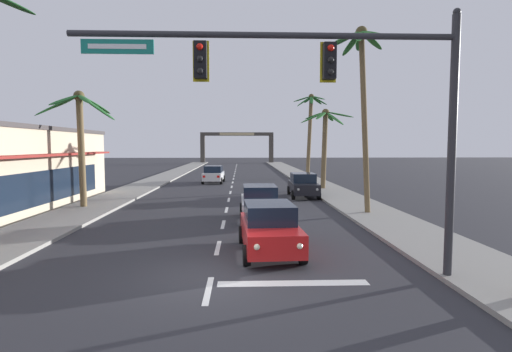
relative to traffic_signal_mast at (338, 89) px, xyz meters
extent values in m
plane|color=#2D2D33|center=(-3.35, 0.46, -5.10)|extent=(220.00, 220.00, 0.00)
cube|color=gray|center=(4.45, 20.46, -5.03)|extent=(3.20, 110.00, 0.14)
cube|color=gray|center=(-11.15, 20.46, -5.03)|extent=(3.20, 110.00, 0.14)
cube|color=silver|center=(-3.35, -0.58, -5.10)|extent=(0.16, 2.00, 0.01)
cube|color=silver|center=(-3.35, 3.66, -5.10)|extent=(0.16, 2.00, 0.01)
cube|color=silver|center=(-3.35, 7.91, -5.10)|extent=(0.16, 2.00, 0.01)
cube|color=silver|center=(-3.35, 12.15, -5.10)|extent=(0.16, 2.00, 0.01)
cube|color=silver|center=(-3.35, 16.39, -5.10)|extent=(0.16, 2.00, 0.01)
cube|color=silver|center=(-3.35, 20.63, -5.10)|extent=(0.16, 2.00, 0.01)
cube|color=silver|center=(-3.35, 24.87, -5.10)|extent=(0.16, 2.00, 0.01)
cube|color=silver|center=(-3.35, 29.11, -5.10)|extent=(0.16, 2.00, 0.01)
cube|color=silver|center=(-3.35, 33.35, -5.10)|extent=(0.16, 2.00, 0.01)
cube|color=silver|center=(-3.35, 37.59, -5.10)|extent=(0.16, 2.00, 0.01)
cube|color=silver|center=(-3.35, 41.83, -5.10)|extent=(0.16, 2.00, 0.01)
cube|color=silver|center=(-3.35, 46.07, -5.10)|extent=(0.16, 2.00, 0.01)
cube|color=silver|center=(-3.35, 50.31, -5.10)|extent=(0.16, 2.00, 0.01)
cube|color=silver|center=(-3.35, 54.56, -5.10)|extent=(0.16, 2.00, 0.01)
cube|color=silver|center=(-3.35, 58.80, -5.10)|extent=(0.16, 2.00, 0.01)
cube|color=silver|center=(-3.35, 63.04, -5.10)|extent=(0.16, 2.00, 0.01)
cube|color=silver|center=(-3.35, 67.28, -5.10)|extent=(0.16, 2.00, 0.01)
cube|color=silver|center=(-1.15, -0.14, -5.10)|extent=(4.00, 0.44, 0.01)
cylinder|color=#2D2D33|center=(3.08, 0.00, -1.59)|extent=(0.22, 0.22, 7.03)
cylinder|color=#2D2D33|center=(-1.89, 0.00, 1.35)|extent=(9.93, 0.16, 0.16)
sphere|color=#2D2D33|center=(3.08, 0.00, 1.98)|extent=(0.20, 0.20, 0.20)
cube|color=black|center=(-0.23, -0.02, 0.71)|extent=(0.32, 0.26, 0.92)
sphere|color=red|center=(-0.23, -0.16, 1.01)|extent=(0.17, 0.17, 0.17)
sphere|color=black|center=(-0.23, -0.16, 0.71)|extent=(0.17, 0.17, 0.17)
sphere|color=black|center=(-0.23, -0.16, 0.41)|extent=(0.17, 0.17, 0.17)
cube|color=yellow|center=(-0.23, 0.15, 0.71)|extent=(0.42, 0.03, 1.04)
cube|color=black|center=(-3.55, -0.02, 0.71)|extent=(0.32, 0.26, 0.92)
sphere|color=red|center=(-3.55, -0.16, 1.01)|extent=(0.17, 0.17, 0.17)
sphere|color=black|center=(-3.55, -0.16, 0.71)|extent=(0.17, 0.17, 0.17)
sphere|color=black|center=(-3.55, -0.16, 0.41)|extent=(0.17, 0.17, 0.17)
cube|color=yellow|center=(-3.55, 0.15, 0.71)|extent=(0.42, 0.03, 1.04)
cube|color=#147A6B|center=(-5.63, 0.00, 1.03)|extent=(1.82, 0.05, 0.36)
cube|color=white|center=(-5.63, -0.02, 1.03)|extent=(1.45, 0.01, 0.12)
cube|color=red|center=(-1.56, 2.94, -4.42)|extent=(1.96, 4.38, 0.72)
cube|color=black|center=(-1.57, 3.08, -3.74)|extent=(1.70, 2.27, 0.64)
cylinder|color=black|center=(-0.63, 1.56, -4.78)|extent=(0.25, 0.65, 0.64)
cylinder|color=black|center=(-2.36, 1.48, -4.78)|extent=(0.25, 0.65, 0.64)
cylinder|color=black|center=(-0.77, 4.39, -4.78)|extent=(0.25, 0.65, 0.64)
cylinder|color=black|center=(-2.49, 4.31, -4.78)|extent=(0.25, 0.65, 0.64)
sphere|color=#F9EFC6|center=(-0.84, 0.80, -4.34)|extent=(0.18, 0.18, 0.18)
sphere|color=#F9EFC6|center=(-2.08, 0.74, -4.34)|extent=(0.18, 0.18, 0.18)
cube|color=red|center=(-1.01, 5.12, -4.32)|extent=(0.24, 0.07, 0.20)
cube|color=red|center=(-2.33, 5.06, -4.32)|extent=(0.24, 0.07, 0.20)
cube|color=silver|center=(-1.60, 9.04, -4.42)|extent=(1.80, 4.32, 0.72)
cube|color=black|center=(-1.60, 9.19, -3.74)|extent=(1.62, 2.21, 0.64)
cylinder|color=black|center=(-0.73, 7.63, -4.78)|extent=(0.23, 0.64, 0.64)
cylinder|color=black|center=(-2.45, 7.62, -4.78)|extent=(0.23, 0.64, 0.64)
cylinder|color=black|center=(-0.75, 10.47, -4.78)|extent=(0.23, 0.64, 0.64)
cylinder|color=black|center=(-2.48, 10.46, -4.78)|extent=(0.23, 0.64, 0.64)
sphere|color=#F9EFC6|center=(-0.96, 6.88, -4.34)|extent=(0.18, 0.18, 0.18)
sphere|color=#F9EFC6|center=(-2.20, 6.87, -4.34)|extent=(0.18, 0.18, 0.18)
cube|color=red|center=(-0.96, 11.21, -4.32)|extent=(0.24, 0.06, 0.20)
cube|color=red|center=(-2.28, 11.20, -4.32)|extent=(0.24, 0.06, 0.20)
cube|color=silver|center=(-5.20, 28.75, -4.42)|extent=(1.94, 4.37, 0.72)
cube|color=black|center=(-5.20, 28.60, -3.74)|extent=(1.69, 2.26, 0.64)
cylinder|color=black|center=(-6.00, 30.20, -4.78)|extent=(0.25, 0.65, 0.64)
cylinder|color=black|center=(-4.28, 30.13, -4.78)|extent=(0.25, 0.65, 0.64)
cylinder|color=black|center=(-6.12, 27.36, -4.78)|extent=(0.25, 0.65, 0.64)
cylinder|color=black|center=(-4.39, 27.29, -4.78)|extent=(0.25, 0.65, 0.64)
sphere|color=#B2B2AD|center=(-5.73, 30.94, -4.34)|extent=(0.18, 0.18, 0.18)
sphere|color=#B2B2AD|center=(-4.49, 30.89, -4.34)|extent=(0.18, 0.18, 0.18)
cube|color=red|center=(-5.94, 26.61, -4.32)|extent=(0.24, 0.07, 0.20)
cube|color=red|center=(-4.63, 26.56, -4.32)|extent=(0.24, 0.07, 0.20)
cube|color=black|center=(1.88, 17.71, -4.42)|extent=(1.83, 4.33, 0.72)
cube|color=black|center=(1.88, 17.86, -3.74)|extent=(1.63, 2.22, 0.64)
cylinder|color=black|center=(2.72, 16.28, -4.78)|extent=(0.23, 0.64, 0.64)
cylinder|color=black|center=(1.00, 16.31, -4.78)|extent=(0.23, 0.64, 0.64)
cylinder|color=black|center=(2.77, 19.12, -4.78)|extent=(0.23, 0.64, 0.64)
cylinder|color=black|center=(1.04, 19.14, -4.78)|extent=(0.23, 0.64, 0.64)
sphere|color=#B2B2AD|center=(2.47, 15.53, -4.34)|extent=(0.18, 0.18, 0.18)
sphere|color=#B2B2AD|center=(1.23, 15.55, -4.34)|extent=(0.18, 0.18, 0.18)
cube|color=red|center=(2.58, 19.86, -4.32)|extent=(0.24, 0.06, 0.20)
cube|color=red|center=(1.26, 19.88, -4.32)|extent=(0.24, 0.06, 0.20)
cylinder|color=brown|center=(-11.63, 12.86, -1.91)|extent=(0.44, 0.36, 6.39)
ellipsoid|color=#236028|center=(-10.62, 12.67, 0.67)|extent=(2.25, 0.80, 1.55)
ellipsoid|color=#236028|center=(-11.16, 13.96, 0.94)|extent=(1.41, 2.40, 1.01)
ellipsoid|color=#236028|center=(-12.11, 14.03, 1.09)|extent=(1.26, 2.51, 0.73)
ellipsoid|color=#236028|center=(-12.78, 13.40, 1.03)|extent=(2.43, 1.45, 0.85)
ellipsoid|color=#236028|center=(-12.67, 12.35, 0.77)|extent=(2.25, 1.41, 1.36)
ellipsoid|color=#236028|center=(-11.97, 11.68, 0.98)|extent=(1.01, 2.51, 0.94)
ellipsoid|color=#236028|center=(-10.98, 11.83, 1.04)|extent=(1.73, 2.31, 0.81)
sphere|color=#4C4223|center=(-11.67, 12.86, 1.33)|extent=(0.60, 0.60, 0.60)
cylinder|color=brown|center=(3.89, 10.26, -0.43)|extent=(0.81, 0.29, 9.35)
ellipsoid|color=#2D702D|center=(4.45, 10.06, 4.12)|extent=(1.77, 0.78, 0.59)
ellipsoid|color=#2D702D|center=(4.30, 10.68, 3.99)|extent=(1.61, 1.22, 0.84)
ellipsoid|color=#2D702D|center=(3.78, 11.06, 4.04)|extent=(0.71, 1.73, 0.74)
ellipsoid|color=#2D702D|center=(3.33, 10.92, 3.87)|extent=(1.00, 1.57, 1.07)
ellipsoid|color=#2D702D|center=(2.89, 10.58, 4.01)|extent=(1.69, 1.03, 0.80)
ellipsoid|color=#2D702D|center=(2.87, 9.99, 4.00)|extent=(1.69, 0.93, 0.83)
ellipsoid|color=#2D702D|center=(3.35, 9.55, 3.92)|extent=(0.96, 1.62, 0.99)
ellipsoid|color=#2D702D|center=(3.78, 9.47, 4.00)|extent=(0.70, 1.70, 0.82)
ellipsoid|color=#2D702D|center=(4.29, 9.76, 4.07)|extent=(1.60, 1.33, 0.69)
sphere|color=#4C4223|center=(3.63, 10.26, 4.30)|extent=(0.60, 0.60, 0.60)
cylinder|color=brown|center=(4.29, 22.24, -1.97)|extent=(0.55, 0.40, 6.28)
ellipsoid|color=#2D702D|center=(5.45, 21.97, 1.03)|extent=(2.28, 0.92, 0.60)
ellipsoid|color=#2D702D|center=(4.88, 23.20, 0.96)|extent=(1.40, 2.15, 0.76)
ellipsoid|color=#2D702D|center=(3.68, 23.11, 1.03)|extent=(1.71, 2.01, 0.61)
ellipsoid|color=#2D702D|center=(3.34, 22.09, 0.81)|extent=(2.18, 0.70, 1.03)
ellipsoid|color=#2D702D|center=(3.82, 21.31, 0.91)|extent=(1.47, 2.10, 0.85)
ellipsoid|color=#2D702D|center=(4.90, 21.41, 0.70)|extent=(1.44, 1.93, 1.26)
sphere|color=#4C4223|center=(4.37, 22.24, 1.22)|extent=(0.60, 0.60, 0.60)
cylinder|color=brown|center=(5.10, 34.22, -0.61)|extent=(0.77, 0.41, 9.00)
ellipsoid|color=#236028|center=(6.19, 34.38, 3.53)|extent=(1.95, 0.72, 1.04)
ellipsoid|color=#236028|center=(5.98, 34.87, 3.60)|extent=(1.71, 1.63, 0.90)
ellipsoid|color=#236028|center=(5.06, 35.19, 3.73)|extent=(0.84, 2.07, 0.66)
ellipsoid|color=#236028|center=(4.31, 34.41, 3.70)|extent=(2.06, 0.79, 0.72)
ellipsoid|color=#236028|center=(4.46, 33.99, 3.41)|extent=(1.83, 0.86, 1.28)
ellipsoid|color=#236028|center=(5.14, 33.33, 3.49)|extent=(0.69, 1.91, 1.13)
ellipsoid|color=#236028|center=(5.87, 33.42, 3.72)|extent=(1.52, 1.87, 0.67)
sphere|color=#4C4223|center=(5.28, 34.22, 3.94)|extent=(0.60, 0.60, 0.60)
cube|color=maroon|center=(-12.69, 10.04, -1.97)|extent=(1.00, 18.87, 0.12)
cube|color=black|center=(-13.12, 10.04, -3.70)|extent=(0.06, 17.76, 1.80)
cube|color=#423D38|center=(-10.51, 73.79, -2.26)|extent=(0.90, 0.90, 5.68)
cube|color=#423D38|center=(3.80, 73.79, -2.26)|extent=(0.90, 0.90, 5.68)
cube|color=#423D38|center=(-3.35, 73.79, 0.93)|extent=(15.21, 0.60, 0.70)
cube|color=tan|center=(-3.35, 73.47, 0.93)|extent=(7.15, 0.08, 0.56)
camera|label=1|loc=(-2.52, -10.48, -1.47)|focal=28.24mm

